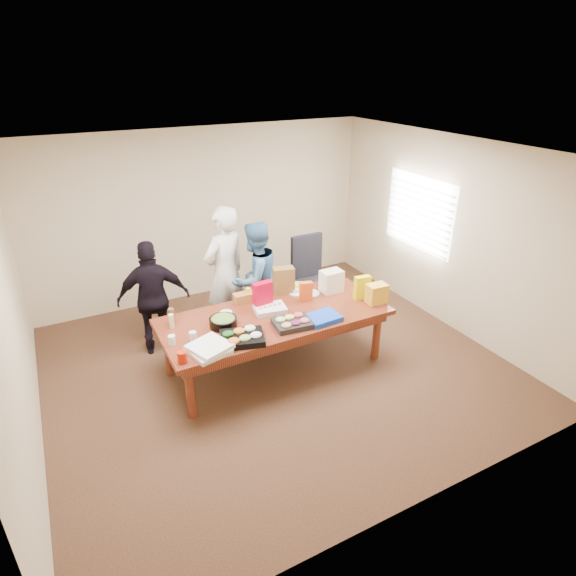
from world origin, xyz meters
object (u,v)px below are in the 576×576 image
salad_bowl (223,322)px  person_center (225,273)px  person_right (255,279)px  sheet_cake (270,309)px  conference_table (275,341)px  office_chair (314,281)px

salad_bowl → person_center: bearing=67.4°
person_right → salad_bowl: 1.22m
person_center → person_right: person_center is taller
sheet_cake → salad_bowl: (-0.65, -0.07, 0.02)m
conference_table → person_right: size_ratio=1.70×
conference_table → sheet_cake: sheet_cake is taller
conference_table → salad_bowl: bearing=177.2°
office_chair → person_center: person_center is taller
sheet_cake → salad_bowl: 0.65m
office_chair → person_center: (-1.33, 0.16, 0.34)m
office_chair → person_right: size_ratio=0.73×
office_chair → sheet_cake: (-1.11, -0.80, 0.18)m
conference_table → office_chair: size_ratio=2.34×
person_right → sheet_cake: bearing=57.5°
conference_table → person_right: bearing=80.4°
sheet_cake → office_chair: bearing=44.9°
salad_bowl → sheet_cake: bearing=6.4°
conference_table → person_right: 1.05m
conference_table → salad_bowl: size_ratio=8.58×
conference_table → salad_bowl: (-0.66, 0.03, 0.43)m
person_center → sheet_cake: person_center is taller
person_center → salad_bowl: size_ratio=5.78×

